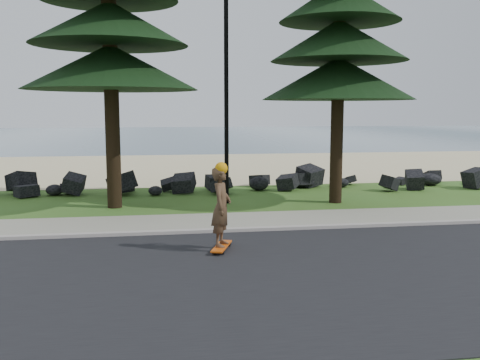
{
  "coord_description": "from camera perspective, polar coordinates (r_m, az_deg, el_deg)",
  "views": [
    {
      "loc": [
        -2.2,
        -13.59,
        2.98
      ],
      "look_at": [
        -0.07,
        0.0,
        1.17
      ],
      "focal_mm": 40.0,
      "sensor_mm": 36.0,
      "label": 1
    }
  ],
  "objects": [
    {
      "name": "sidewalk",
      "position": [
        14.27,
        0.15,
        -4.39
      ],
      "size": [
        160.0,
        2.0,
        0.08
      ],
      "primitive_type": "cube",
      "color": "gray",
      "rests_on": "ground"
    },
    {
      "name": "kerb",
      "position": [
        13.21,
        0.9,
        -5.32
      ],
      "size": [
        160.0,
        0.2,
        0.1
      ],
      "primitive_type": "cube",
      "color": "#AFA69E",
      "rests_on": "ground"
    },
    {
      "name": "ground",
      "position": [
        14.09,
        0.28,
        -4.71
      ],
      "size": [
        160.0,
        160.0,
        0.0
      ],
      "primitive_type": "plane",
      "color": "#3D5D1D",
      "rests_on": "ground"
    },
    {
      "name": "skateboarder",
      "position": [
        11.27,
        -2.0,
        -2.89
      ],
      "size": [
        0.58,
        1.03,
        1.88
      ],
      "rotation": [
        0.0,
        0.0,
        1.23
      ],
      "color": "#D9510C",
      "rests_on": "ground"
    },
    {
      "name": "seawall_boulders",
      "position": [
        19.55,
        -2.35,
        -1.28
      ],
      "size": [
        60.0,
        2.4,
        1.1
      ],
      "primitive_type": null,
      "color": "black",
      "rests_on": "ground"
    },
    {
      "name": "ocean",
      "position": [
        64.7,
        -6.98,
        4.81
      ],
      "size": [
        160.0,
        58.0,
        0.01
      ],
      "primitive_type": "cube",
      "color": "#365868",
      "rests_on": "ground"
    },
    {
      "name": "beach_sand",
      "position": [
        28.33,
        -4.41,
        1.45
      ],
      "size": [
        160.0,
        15.0,
        0.01
      ],
      "primitive_type": "cube",
      "color": "beige",
      "rests_on": "ground"
    },
    {
      "name": "road",
      "position": [
        9.81,
        4.54,
        -10.14
      ],
      "size": [
        160.0,
        7.0,
        0.02
      ],
      "primitive_type": "cube",
      "color": "black",
      "rests_on": "ground"
    },
    {
      "name": "lamp_post",
      "position": [
        16.97,
        -1.48,
        11.4
      ],
      "size": [
        0.25,
        0.14,
        8.14
      ],
      "color": "black",
      "rests_on": "ground"
    }
  ]
}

